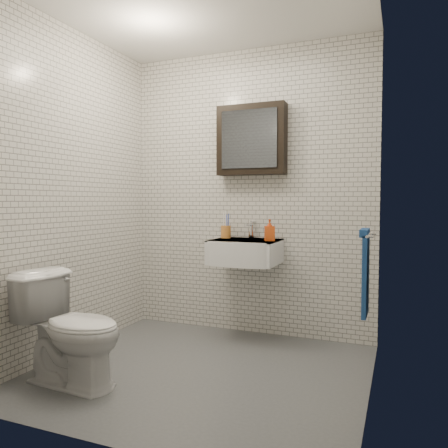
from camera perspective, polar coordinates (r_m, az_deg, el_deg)
name	(u,v)px	position (r m, az deg, el deg)	size (l,w,h in m)	color
ground	(201,371)	(3.17, -3.01, -18.61)	(2.20, 2.00, 0.01)	#52555A
room_shell	(200,157)	(2.96, -3.09, 8.67)	(2.22, 2.02, 2.51)	silver
washbasin	(244,251)	(3.63, 2.60, -3.59)	(0.55, 0.50, 0.20)	white
faucet	(251,231)	(3.81, 3.59, -0.86)	(0.06, 0.20, 0.15)	silver
mirror_cabinet	(251,140)	(3.83, 3.61, 10.90)	(0.60, 0.15, 0.60)	black
towel_rail	(366,269)	(3.06, 18.00, -5.58)	(0.09, 0.30, 0.58)	silver
toothbrush_cup	(226,231)	(3.82, 0.24, -0.95)	(0.09, 0.09, 0.24)	orange
soap_bottle	(270,230)	(3.57, 5.97, -0.79)	(0.08, 0.08, 0.18)	#DE5317
toilet	(72,329)	(3.02, -19.26, -12.78)	(0.40, 0.71, 0.72)	white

